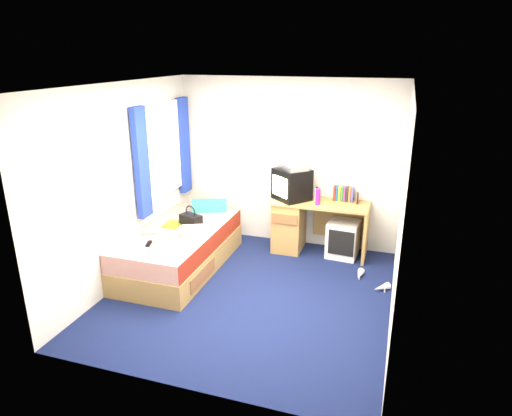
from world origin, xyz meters
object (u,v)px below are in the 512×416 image
(bed, at_px, (180,249))
(desk, at_px, (301,223))
(vcr, at_px, (292,166))
(magazine, at_px, (173,224))
(colour_swatch_fan, at_px, (160,244))
(picture_frame, at_px, (358,198))
(storage_cube, at_px, (343,239))
(white_heels, at_px, (370,281))
(pillow, at_px, (209,206))
(remote_control, at_px, (149,244))
(aerosol_can, at_px, (317,195))
(towel, at_px, (194,232))
(pink_water_bottle, at_px, (318,197))
(crt_tv, at_px, (292,184))
(water_bottle, at_px, (150,231))
(handbag, at_px, (191,219))

(bed, xyz_separation_m, desk, (1.39, 1.06, 0.14))
(vcr, distance_m, magazine, 1.81)
(magazine, relative_size, colour_swatch_fan, 1.27)
(vcr, xyz_separation_m, picture_frame, (0.90, 0.11, -0.41))
(storage_cube, relative_size, vcr, 1.23)
(white_heels, bearing_deg, colour_swatch_fan, -161.48)
(pillow, bearing_deg, remote_control, -97.26)
(white_heels, bearing_deg, aerosol_can, 138.22)
(pillow, relative_size, white_heels, 1.07)
(remote_control, bearing_deg, vcr, 32.10)
(towel, distance_m, magazine, 0.51)
(pink_water_bottle, height_order, white_heels, pink_water_bottle)
(pillow, xyz_separation_m, towel, (0.23, -0.98, -0.00))
(storage_cube, xyz_separation_m, picture_frame, (0.14, 0.14, 0.57))
(vcr, relative_size, colour_swatch_fan, 1.88)
(aerosol_can, bearing_deg, white_heels, -41.78)
(crt_tv, xyz_separation_m, vcr, (0.00, 0.00, 0.26))
(picture_frame, xyz_separation_m, colour_swatch_fan, (-2.13, -1.68, -0.27))
(towel, bearing_deg, bed, 155.00)
(colour_swatch_fan, bearing_deg, bed, 90.92)
(colour_swatch_fan, bearing_deg, picture_frame, 38.30)
(pink_water_bottle, xyz_separation_m, colour_swatch_fan, (-1.62, -1.44, -0.31))
(storage_cube, relative_size, towel, 1.61)
(water_bottle, bearing_deg, desk, 37.97)
(desk, distance_m, magazine, 1.81)
(colour_swatch_fan, bearing_deg, pillow, 87.91)
(water_bottle, bearing_deg, magazine, 70.23)
(colour_swatch_fan, xyz_separation_m, remote_control, (-0.13, -0.03, 0.00))
(desk, height_order, remote_control, desk)
(vcr, bearing_deg, aerosol_can, 46.07)
(desk, bearing_deg, white_heels, -35.76)
(picture_frame, distance_m, towel, 2.27)
(aerosol_can, bearing_deg, desk, -179.29)
(handbag, bearing_deg, pillow, 112.73)
(white_heels, bearing_deg, bed, -172.93)
(vcr, height_order, white_heels, vcr)
(towel, xyz_separation_m, colour_swatch_fan, (-0.28, -0.38, -0.05))
(vcr, height_order, handbag, vcr)
(pillow, xyz_separation_m, white_heels, (2.38, -0.54, -0.56))
(bed, height_order, vcr, vcr)
(crt_tv, relative_size, aerosol_can, 3.13)
(storage_cube, relative_size, picture_frame, 3.64)
(aerosol_can, relative_size, white_heels, 0.40)
(remote_control, xyz_separation_m, white_heels, (2.55, 0.85, -0.51))
(bed, relative_size, aerosol_can, 10.51)
(remote_control, bearing_deg, bed, 59.84)
(water_bottle, bearing_deg, remote_control, -61.57)
(desk, bearing_deg, handbag, -146.46)
(handbag, bearing_deg, crt_tv, 57.62)
(crt_tv, height_order, magazine, crt_tv)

